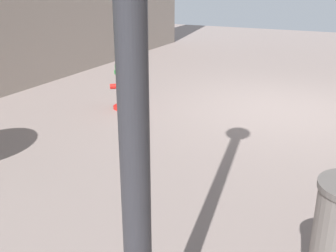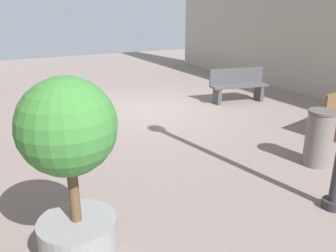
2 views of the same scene
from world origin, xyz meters
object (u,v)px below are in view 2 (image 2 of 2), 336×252
object	(u,v)px
planter_tree	(70,159)
fire_hydrant	(53,121)
trash_bin	(319,138)
bench_near	(238,85)

from	to	relation	value
planter_tree	fire_hydrant	bearing A→B (deg)	-97.27
fire_hydrant	trash_bin	world-z (taller)	trash_bin
planter_tree	trash_bin	size ratio (longest dim) A/B	2.05
fire_hydrant	planter_tree	xyz separation A→B (m)	(0.47, 3.66, 0.75)
fire_hydrant	bench_near	size ratio (longest dim) A/B	0.50
bench_near	planter_tree	xyz separation A→B (m)	(5.80, 4.35, 0.69)
bench_near	planter_tree	bearing A→B (deg)	36.89
bench_near	trash_bin	bearing A→B (deg)	68.90
fire_hydrant	bench_near	xyz separation A→B (m)	(-5.33, -0.69, 0.06)
planter_tree	trash_bin	distance (m)	4.32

